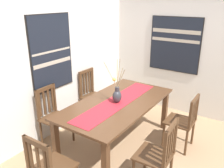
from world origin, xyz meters
TOP-DOWN VIEW (x-y plane):
  - ground_plane at (0.00, 0.00)m, footprint 6.40×6.40m
  - wall_back at (0.00, 1.86)m, footprint 6.40×0.12m
  - wall_side at (1.86, 0.00)m, footprint 0.12×6.40m
  - dining_table at (0.03, 0.69)m, footprint 1.98×1.02m
  - table_runner at (0.03, 0.69)m, footprint 1.82×0.36m
  - centerpiece_vase at (0.01, 0.68)m, footprint 0.24×0.28m
  - chair_0 at (-0.46, -0.23)m, footprint 0.44×0.44m
  - chair_1 at (0.54, 1.62)m, footprint 0.43×0.43m
  - chair_2 at (0.55, -0.21)m, footprint 0.43×0.43m
  - chair_3 at (-1.36, 0.68)m, footprint 0.43×0.43m
  - chair_4 at (-0.49, 1.57)m, footprint 0.44×0.44m
  - painting_on_back_wall at (-0.22, 1.79)m, footprint 0.84×0.05m
  - painting_on_side_wall at (1.79, 0.48)m, footprint 0.05×1.02m

SIDE VIEW (x-z plane):
  - ground_plane at x=0.00m, z-range -0.03..0.00m
  - chair_3 at x=-1.36m, z-range 0.02..0.92m
  - chair_2 at x=0.55m, z-range 0.03..0.92m
  - chair_4 at x=-0.49m, z-range 0.02..0.96m
  - chair_0 at x=-0.46m, z-range 0.02..0.96m
  - chair_1 at x=0.54m, z-range 0.02..0.98m
  - dining_table at x=0.03m, z-range 0.28..1.04m
  - table_runner at x=0.03m, z-range 0.75..0.76m
  - centerpiece_vase at x=0.01m, z-range 0.55..1.22m
  - wall_back at x=0.00m, z-range 0.00..2.70m
  - wall_side at x=1.86m, z-range 0.00..2.70m
  - painting_on_side_wall at x=1.79m, z-range 0.85..1.93m
  - painting_on_back_wall at x=-0.22m, z-range 0.81..2.04m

